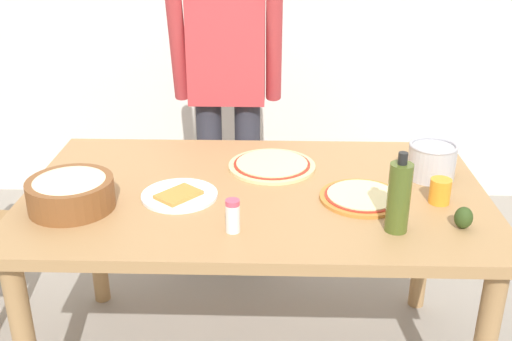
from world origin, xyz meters
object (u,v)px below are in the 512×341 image
person_cook (227,81)px  pizza_cooked_on_tray (362,197)px  cup_orange (440,191)px  salt_shaker (233,216)px  olive_oil_bottle (399,197)px  steel_pot (432,161)px  dining_table (256,212)px  popcorn_bowl (71,191)px  plate_with_slice (179,195)px  pizza_raw_on_board (272,165)px  avocado (464,218)px

person_cook → pizza_cooked_on_tray: bearing=-58.1°
cup_orange → salt_shaker: 0.71m
olive_oil_bottle → steel_pot: olive_oil_bottle is taller
dining_table → cup_orange: cup_orange is taller
popcorn_bowl → salt_shaker: (0.54, -0.14, -0.01)m
salt_shaker → steel_pot: bearing=31.2°
cup_orange → person_cook: bearing=132.3°
plate_with_slice → salt_shaker: salt_shaker is taller
steel_pot → salt_shaker: steel_pot is taller
dining_table → pizza_raw_on_board: (0.06, 0.20, 0.10)m
dining_table → avocado: size_ratio=22.86×
popcorn_bowl → plate_with_slice: bearing=14.4°
plate_with_slice → person_cook: bearing=82.7°
dining_table → person_cook: person_cook is taller
dining_table → cup_orange: (0.62, -0.08, 0.13)m
dining_table → popcorn_bowl: (-0.60, -0.16, 0.15)m
plate_with_slice → cup_orange: bearing=-0.9°
salt_shaker → avocado: 0.71m
steel_pot → pizza_raw_on_board: bearing=172.7°
steel_pot → pizza_cooked_on_tray: bearing=-145.0°
dining_table → avocado: 0.71m
steel_pot → salt_shaker: bearing=-148.8°
popcorn_bowl → steel_pot: steel_pot is taller
dining_table → popcorn_bowl: popcorn_bowl is taller
person_cook → dining_table: bearing=-78.7°
cup_orange → dining_table: bearing=172.1°
cup_orange → steel_pot: bearing=84.9°
steel_pot → salt_shaker: size_ratio=1.64×
dining_table → plate_with_slice: (-0.26, -0.07, 0.10)m
person_cook → pizza_raw_on_board: person_cook is taller
cup_orange → avocado: 0.18m
dining_table → salt_shaker: (-0.06, -0.30, 0.14)m
pizza_raw_on_board → olive_oil_bottle: bearing=-51.1°
pizza_raw_on_board → avocado: 0.74m
pizza_raw_on_board → salt_shaker: bearing=-103.2°
plate_with_slice → steel_pot: (0.89, 0.19, 0.06)m
pizza_raw_on_board → steel_pot: steel_pot is taller
person_cook → pizza_raw_on_board: (0.21, -0.56, -0.17)m
plate_with_slice → avocado: size_ratio=3.71×
pizza_raw_on_board → plate_with_slice: (-0.31, -0.27, -0.00)m
popcorn_bowl → avocado: popcorn_bowl is taller
pizza_raw_on_board → popcorn_bowl: size_ratio=1.18×
pizza_raw_on_board → avocado: (0.59, -0.45, 0.03)m
pizza_cooked_on_tray → steel_pot: 0.34m
pizza_cooked_on_tray → cup_orange: 0.26m
pizza_cooked_on_tray → dining_table: bearing=169.2°
pizza_raw_on_board → pizza_cooked_on_tray: (0.31, -0.26, 0.00)m
dining_table → pizza_cooked_on_tray: 0.38m
pizza_raw_on_board → salt_shaker: size_ratio=3.11×
pizza_raw_on_board → pizza_cooked_on_tray: same height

